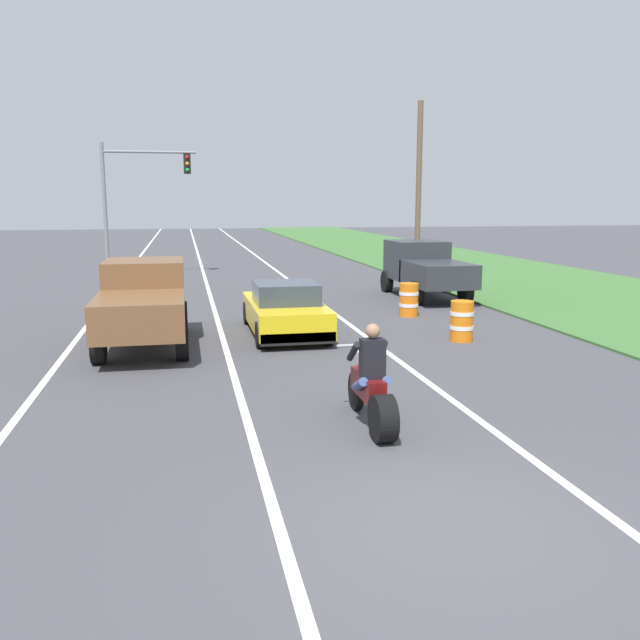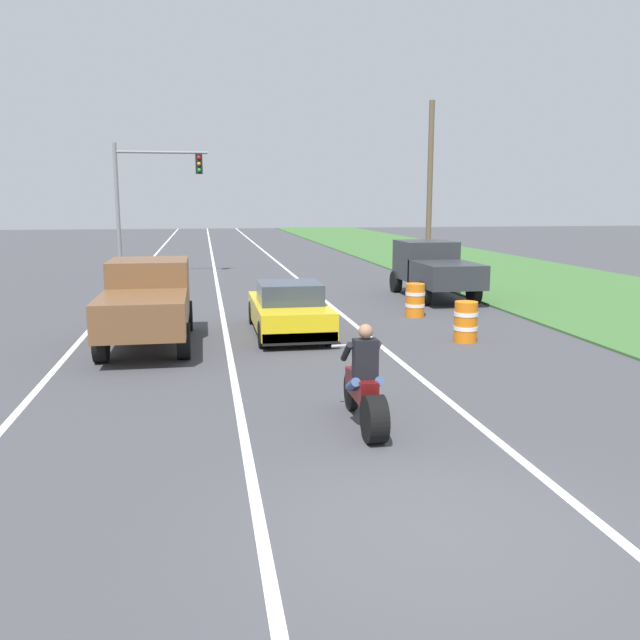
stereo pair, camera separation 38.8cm
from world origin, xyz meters
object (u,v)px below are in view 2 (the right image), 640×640
at_px(construction_barrel_nearest, 466,322).
at_px(pickup_truck_right_shoulder_dark_grey, 434,267).
at_px(pickup_truck_left_lane_brown, 147,300).
at_px(construction_barrel_mid, 415,300).
at_px(traffic_light_mast_near, 145,189).
at_px(motorcycle_with_rider, 365,391).
at_px(sports_car_yellow, 289,310).

bearing_deg(construction_barrel_nearest, pickup_truck_right_shoulder_dark_grey, 76.61).
relative_size(pickup_truck_left_lane_brown, construction_barrel_mid, 4.80).
relative_size(construction_barrel_nearest, construction_barrel_mid, 1.00).
distance_m(pickup_truck_left_lane_brown, traffic_light_mast_near, 16.06).
bearing_deg(traffic_light_mast_near, pickup_truck_left_lane_brown, -85.69).
height_order(motorcycle_with_rider, construction_barrel_nearest, motorcycle_with_rider).
bearing_deg(pickup_truck_right_shoulder_dark_grey, construction_barrel_nearest, -103.39).
xyz_separation_m(motorcycle_with_rider, sports_car_yellow, (-0.20, 7.49, 0.04)).
bearing_deg(motorcycle_with_rider, traffic_light_mast_near, 102.26).
relative_size(traffic_light_mast_near, construction_barrel_nearest, 6.00).
xyz_separation_m(pickup_truck_left_lane_brown, construction_barrel_mid, (7.54, 2.75, -0.60)).
bearing_deg(pickup_truck_left_lane_brown, traffic_light_mast_near, 94.31).
bearing_deg(sports_car_yellow, motorcycle_with_rider, -88.46).
height_order(pickup_truck_left_lane_brown, traffic_light_mast_near, traffic_light_mast_near).
xyz_separation_m(sports_car_yellow, traffic_light_mast_near, (-4.68, 14.98, 3.34)).
height_order(motorcycle_with_rider, pickup_truck_left_lane_brown, pickup_truck_left_lane_brown).
relative_size(sports_car_yellow, pickup_truck_right_shoulder_dark_grey, 0.90).
distance_m(pickup_truck_right_shoulder_dark_grey, traffic_light_mast_near, 14.40).
bearing_deg(pickup_truck_right_shoulder_dark_grey, traffic_light_mast_near, 138.57).
height_order(motorcycle_with_rider, sports_car_yellow, motorcycle_with_rider).
distance_m(pickup_truck_left_lane_brown, construction_barrel_nearest, 7.72).
distance_m(pickup_truck_left_lane_brown, construction_barrel_mid, 8.05).
xyz_separation_m(motorcycle_with_rider, construction_barrel_nearest, (3.94, 5.77, -0.09)).
bearing_deg(construction_barrel_nearest, pickup_truck_left_lane_brown, 172.93).
height_order(pickup_truck_left_lane_brown, pickup_truck_right_shoulder_dark_grey, same).
bearing_deg(sports_car_yellow, traffic_light_mast_near, 107.35).
distance_m(sports_car_yellow, construction_barrel_mid, 4.50).
height_order(pickup_truck_right_shoulder_dark_grey, traffic_light_mast_near, traffic_light_mast_near).
height_order(pickup_truck_left_lane_brown, construction_barrel_mid, pickup_truck_left_lane_brown).
height_order(sports_car_yellow, traffic_light_mast_near, traffic_light_mast_near).
bearing_deg(motorcycle_with_rider, construction_barrel_nearest, 55.66).
height_order(traffic_light_mast_near, construction_barrel_nearest, traffic_light_mast_near).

